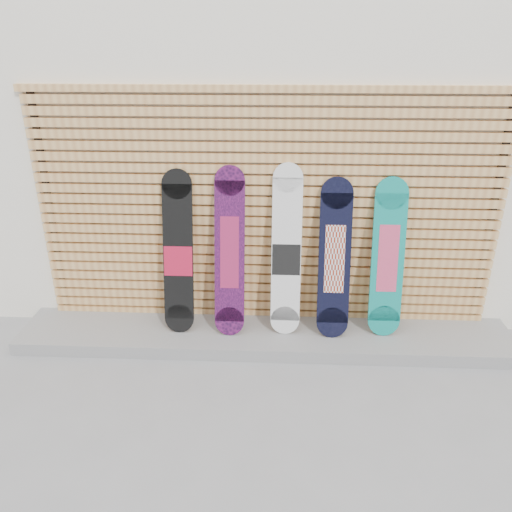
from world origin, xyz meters
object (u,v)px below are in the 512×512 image
object	(u,v)px
snowboard_2	(286,252)
snowboard_0	(178,254)
snowboard_1	(230,252)
snowboard_3	(335,259)
snowboard_4	(388,258)

from	to	relation	value
snowboard_2	snowboard_0	bearing A→B (deg)	-179.37
snowboard_0	snowboard_1	size ratio (longest dim) A/B	0.98
snowboard_2	snowboard_1	bearing A→B (deg)	-177.52
snowboard_1	snowboard_3	xyz separation A→B (m)	(0.94, 0.00, -0.05)
snowboard_0	snowboard_1	distance (m)	0.47
snowboard_3	snowboard_0	bearing A→B (deg)	179.66
snowboard_0	snowboard_1	world-z (taller)	snowboard_1
snowboard_0	snowboard_3	world-z (taller)	snowboard_0
snowboard_4	snowboard_3	bearing A→B (deg)	-176.60
snowboard_0	snowboard_2	xyz separation A→B (m)	(0.98, 0.01, 0.03)
snowboard_2	snowboard_4	bearing A→B (deg)	0.57
snowboard_1	snowboard_4	xyz separation A→B (m)	(1.42, 0.03, -0.04)
snowboard_3	snowboard_4	xyz separation A→B (m)	(0.48, 0.03, 0.00)
snowboard_2	snowboard_3	xyz separation A→B (m)	(0.43, -0.02, -0.05)
snowboard_0	snowboard_1	bearing A→B (deg)	-1.38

